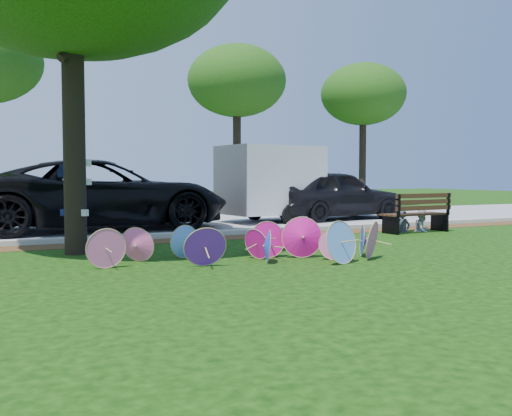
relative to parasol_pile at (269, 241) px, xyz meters
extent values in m
plane|color=black|center=(-0.13, -0.68, -0.35)|extent=(90.00, 90.00, 0.00)
cube|color=#472D16|center=(-0.13, 3.82, -0.35)|extent=(90.00, 1.00, 0.01)
cube|color=#B7B5AD|center=(-0.13, 4.52, -0.29)|extent=(90.00, 0.30, 0.12)
cube|color=gray|center=(-0.13, 8.67, -0.35)|extent=(90.00, 8.00, 0.01)
cylinder|color=black|center=(-3.15, 2.42, 2.27)|extent=(0.44, 0.44, 5.24)
cone|color=#D6117F|center=(0.66, -0.10, 0.05)|extent=(0.81, 0.44, 0.80)
cone|color=#5A90DD|center=(-1.35, 0.88, -0.03)|extent=(0.65, 0.29, 0.65)
cone|color=#ED55A2|center=(-2.33, 0.78, -0.02)|extent=(0.64, 0.61, 0.67)
cone|color=#D55B95|center=(-2.98, 0.34, 0.00)|extent=(0.71, 0.20, 0.70)
cone|color=#D55B95|center=(1.74, -0.76, 0.02)|extent=(0.72, 0.64, 0.75)
cone|color=#ED55A2|center=(0.34, 0.84, -0.03)|extent=(0.59, 0.74, 0.61)
cone|color=purple|center=(-1.40, -0.25, 0.03)|extent=(0.81, 0.51, 0.74)
cone|color=blue|center=(-0.23, -0.30, -0.05)|extent=(0.35, 0.61, 0.61)
cone|color=#D55B95|center=(1.10, -0.55, -0.05)|extent=(0.56, 0.51, 0.61)
cone|color=#5A90DD|center=(0.91, -0.97, 0.04)|extent=(0.83, 0.46, 0.80)
cone|color=blue|center=(1.89, -0.40, -0.04)|extent=(0.42, 0.60, 0.62)
cone|color=#D6117F|center=(-0.17, 0.14, -0.05)|extent=(0.43, 0.64, 0.60)
cone|color=#D6117F|center=(0.10, 0.29, 0.01)|extent=(0.73, 0.29, 0.72)
cone|color=#D6117F|center=(1.35, 0.88, -0.01)|extent=(0.71, 0.32, 0.70)
imported|color=black|center=(-1.64, 7.44, 0.67)|extent=(7.40, 3.54, 2.04)
imported|color=black|center=(6.61, 7.66, 0.55)|extent=(5.45, 2.64, 1.79)
cube|color=silver|center=(4.07, 7.70, 1.09)|extent=(3.48, 2.45, 2.87)
imported|color=#3D4453|center=(5.70, 2.89, 0.26)|extent=(0.45, 0.31, 1.23)
imported|color=silver|center=(6.40, 2.89, 0.25)|extent=(0.71, 0.63, 1.21)
cylinder|color=black|center=(5.61, 13.94, 2.15)|extent=(0.36, 0.36, 5.00)
ellipsoid|color=#18360C|center=(5.61, 13.94, 5.45)|extent=(4.40, 4.40, 3.20)
cylinder|color=black|center=(13.21, 14.85, 2.15)|extent=(0.36, 0.36, 5.00)
ellipsoid|color=#18360C|center=(13.21, 14.85, 5.45)|extent=(4.40, 4.40, 3.20)
camera|label=1|loc=(-4.92, -9.45, 1.23)|focal=40.00mm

